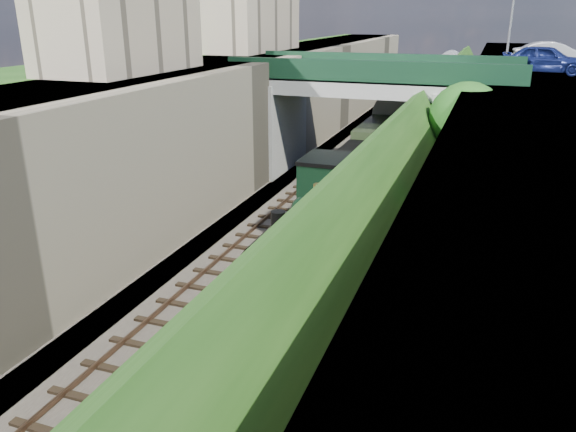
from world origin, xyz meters
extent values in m
cube|color=#473F38|center=(0.00, 20.00, 0.10)|extent=(10.00, 90.00, 0.20)
cube|color=#756B56|center=(-5.50, 20.00, 3.50)|extent=(1.00, 90.00, 7.00)
cube|color=#262628|center=(-9.00, 20.00, 3.50)|extent=(6.00, 90.00, 7.00)
cube|color=#262628|center=(9.50, 20.00, 3.12)|extent=(8.00, 90.00, 6.25)
cube|color=#1E4714|center=(5.00, 20.00, 2.70)|extent=(4.02, 90.00, 6.36)
sphere|color=#194C14|center=(6.27, 2.01, 4.96)|extent=(1.41, 1.41, 1.41)
sphere|color=#194C14|center=(3.80, 5.42, 0.95)|extent=(1.55, 1.55, 1.55)
sphere|color=#194C14|center=(5.79, 8.72, 4.18)|extent=(1.43, 1.43, 1.43)
sphere|color=#194C14|center=(4.39, 11.47, 1.90)|extent=(2.38, 2.38, 2.38)
sphere|color=#194C14|center=(4.11, 14.03, 1.46)|extent=(1.54, 1.54, 1.54)
sphere|color=#194C14|center=(4.27, 16.21, 1.71)|extent=(1.79, 1.79, 1.79)
sphere|color=#194C14|center=(6.20, 20.73, 4.85)|extent=(2.28, 2.28, 2.28)
sphere|color=#194C14|center=(3.57, 22.23, 0.57)|extent=(2.11, 2.11, 2.11)
sphere|color=#194C14|center=(4.49, 26.25, 2.06)|extent=(1.88, 1.88, 1.88)
sphere|color=#194C14|center=(3.61, 28.96, 0.65)|extent=(2.27, 2.27, 2.27)
sphere|color=#194C14|center=(5.39, 31.56, 3.53)|extent=(1.40, 1.40, 1.40)
sphere|color=#194C14|center=(6.28, 35.59, 4.97)|extent=(1.66, 1.66, 1.66)
sphere|color=#194C14|center=(5.62, 38.61, 3.92)|extent=(2.24, 2.24, 2.24)
sphere|color=#194C14|center=(3.84, 40.53, 1.02)|extent=(2.27, 2.27, 2.27)
sphere|color=#194C14|center=(5.56, 44.50, 3.81)|extent=(1.75, 1.75, 1.75)
sphere|color=#194C14|center=(4.41, 47.55, 1.95)|extent=(1.90, 1.90, 1.90)
cube|color=black|center=(-2.00, 20.00, 0.24)|extent=(2.50, 90.00, 0.07)
cube|color=brown|center=(-2.72, 20.00, 0.33)|extent=(0.08, 90.00, 0.14)
cube|color=brown|center=(-1.28, 20.00, 0.33)|extent=(0.08, 90.00, 0.14)
cube|color=black|center=(1.20, 20.00, 0.24)|extent=(2.50, 90.00, 0.07)
cube|color=brown|center=(0.48, 20.00, 0.33)|extent=(0.08, 90.00, 0.14)
cube|color=brown|center=(1.92, 20.00, 0.33)|extent=(0.08, 90.00, 0.14)
cube|color=gray|center=(0.50, 24.00, 5.70)|extent=(16.00, 6.00, 0.90)
cube|color=#133621|center=(0.50, 21.15, 6.65)|extent=(16.00, 0.30, 1.20)
cube|color=#133621|center=(0.50, 26.85, 6.65)|extent=(16.00, 0.30, 1.20)
cube|color=gray|center=(-5.50, 24.00, 2.85)|extent=(1.40, 6.40, 5.70)
cube|color=gray|center=(5.20, 24.00, 2.85)|extent=(2.40, 6.40, 5.70)
cube|color=gray|center=(-10.50, 30.00, 10.00)|extent=(5.00, 10.00, 6.00)
cube|color=gray|center=(-9.50, 14.00, 9.00)|extent=(4.00, 8.00, 4.00)
cylinder|color=black|center=(5.80, 19.12, 2.20)|extent=(0.30, 0.30, 4.40)
sphere|color=#194C14|center=(5.80, 19.12, 4.80)|extent=(3.60, 3.60, 3.60)
sphere|color=#194C14|center=(6.30, 19.92, 4.20)|extent=(2.40, 2.40, 2.40)
cylinder|color=gray|center=(7.39, 29.58, 9.25)|extent=(0.14, 0.14, 6.00)
imported|color=navy|center=(9.50, 27.83, 7.06)|extent=(5.02, 2.70, 1.62)
imported|color=#AAAAAF|center=(10.24, 31.99, 7.06)|extent=(5.03, 2.13, 1.61)
cube|color=black|center=(1.20, 9.09, 0.50)|extent=(2.40, 8.40, 0.60)
cube|color=black|center=(1.20, 10.09, 1.05)|extent=(2.70, 10.00, 0.35)
cube|color=maroon|center=(1.20, 4.99, 0.95)|extent=(2.70, 0.25, 0.70)
cylinder|color=black|center=(1.20, 9.29, 2.35)|extent=(1.90, 5.60, 1.90)
cylinder|color=black|center=(1.20, 5.99, 2.35)|extent=(1.96, 1.80, 1.96)
cylinder|color=white|center=(1.20, 5.01, 2.35)|extent=(1.10, 0.05, 1.10)
cylinder|color=black|center=(1.20, 5.99, 3.55)|extent=(0.44, 0.44, 0.90)
sphere|color=black|center=(1.20, 8.29, 3.35)|extent=(0.76, 0.76, 0.76)
cylinder|color=#A57F33|center=(1.20, 10.09, 3.45)|extent=(0.32, 0.32, 0.50)
cube|color=black|center=(1.20, 12.89, 2.50)|extent=(2.75, 2.40, 2.80)
cube|color=black|center=(1.20, 12.89, 3.95)|extent=(2.85, 2.50, 0.15)
cube|color=black|center=(-0.05, 6.49, 0.85)|extent=(0.60, 1.40, 0.90)
cube|color=black|center=(2.45, 6.49, 0.85)|extent=(0.60, 1.40, 0.90)
cube|color=black|center=(1.20, 17.29, 0.45)|extent=(2.30, 6.00, 0.50)
cube|color=black|center=(1.20, 17.29, 0.70)|extent=(2.60, 6.00, 0.50)
cube|color=black|center=(1.20, 17.29, 1.90)|extent=(2.70, 6.00, 2.40)
cube|color=black|center=(1.20, 17.29, 3.15)|extent=(2.50, 5.60, 0.20)
cube|color=black|center=(1.20, 29.89, 0.40)|extent=(2.30, 17.00, 0.40)
cube|color=black|center=(1.20, 29.89, 0.65)|extent=(2.50, 17.00, 0.50)
cube|color=black|center=(1.20, 29.89, 2.15)|extent=(2.80, 18.00, 2.70)
cube|color=slate|center=(1.20, 29.89, 3.65)|extent=(2.90, 18.00, 0.50)
cube|color=black|center=(1.20, 48.69, 0.40)|extent=(2.30, 17.00, 0.40)
cube|color=black|center=(1.20, 48.69, 0.65)|extent=(2.50, 17.00, 0.50)
cube|color=black|center=(1.20, 48.69, 2.15)|extent=(2.80, 18.00, 2.70)
cube|color=slate|center=(1.20, 48.69, 3.65)|extent=(2.90, 18.00, 0.50)
cube|color=black|center=(1.20, 67.49, 0.40)|extent=(2.30, 17.00, 0.40)
cube|color=black|center=(1.20, 67.49, 0.65)|extent=(2.50, 17.00, 0.50)
cube|color=black|center=(1.20, 67.49, 2.15)|extent=(2.80, 18.00, 2.70)
cube|color=slate|center=(1.20, 67.49, 3.65)|extent=(2.90, 18.00, 0.50)
camera|label=1|loc=(6.84, -8.79, 9.59)|focal=35.00mm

